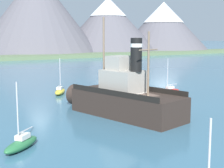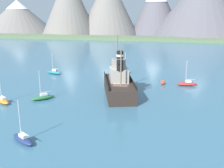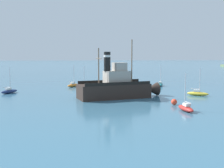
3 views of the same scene
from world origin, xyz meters
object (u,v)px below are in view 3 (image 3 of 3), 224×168
at_px(old_tugboat, 117,87).
at_px(sailboat_navy, 9,91).
at_px(sailboat_teal, 160,84).
at_px(sailboat_red, 186,108).
at_px(sailboat_orange, 73,85).
at_px(mooring_buoy, 174,102).
at_px(sailboat_green, 85,88).
at_px(sailboat_yellow, 198,93).

height_order(old_tugboat, sailboat_navy, old_tugboat).
bearing_deg(sailboat_teal, sailboat_red, -8.65).
xyz_separation_m(sailboat_orange, sailboat_red, (29.15, 15.87, 0.00)).
xyz_separation_m(sailboat_orange, mooring_buoy, (24.57, 15.78, 0.01)).
xyz_separation_m(sailboat_navy, sailboat_green, (-4.19, 14.40, 0.00)).
relative_size(old_tugboat, sailboat_yellow, 3.02).
xyz_separation_m(sailboat_navy, sailboat_yellow, (6.23, 34.52, 0.00)).
bearing_deg(old_tugboat, sailboat_red, 32.49).
height_order(sailboat_yellow, sailboat_teal, same).
bearing_deg(sailboat_orange, sailboat_red, 28.57).
height_order(old_tugboat, mooring_buoy, old_tugboat).
relative_size(old_tugboat, sailboat_green, 3.02).
xyz_separation_m(sailboat_navy, sailboat_teal, (-9.42, 31.91, 0.00)).
distance_m(old_tugboat, sailboat_teal, 20.76).
height_order(sailboat_red, mooring_buoy, sailboat_red).
xyz_separation_m(old_tugboat, mooring_buoy, (7.44, 7.56, -1.40)).
height_order(old_tugboat, sailboat_teal, old_tugboat).
xyz_separation_m(sailboat_navy, sailboat_orange, (-9.71, 11.65, 0.00)).
relative_size(sailboat_yellow, mooring_buoy, 5.65).
bearing_deg(sailboat_green, sailboat_teal, 106.64).
xyz_separation_m(sailboat_yellow, mooring_buoy, (8.64, -7.10, 0.01)).
distance_m(sailboat_orange, sailboat_teal, 20.27).
bearing_deg(sailboat_yellow, sailboat_red, -27.91).
distance_m(sailboat_yellow, mooring_buoy, 11.18).
distance_m(sailboat_green, sailboat_orange, 6.17).
bearing_deg(old_tugboat, sailboat_orange, -154.38).
xyz_separation_m(sailboat_orange, sailboat_teal, (0.28, 20.27, 0.00)).
distance_m(sailboat_navy, sailboat_orange, 15.16).
relative_size(sailboat_navy, sailboat_green, 1.00).
xyz_separation_m(old_tugboat, sailboat_yellow, (-1.20, 14.66, -1.40)).
bearing_deg(sailboat_green, sailboat_yellow, 62.63).
height_order(sailboat_green, mooring_buoy, sailboat_green).
bearing_deg(sailboat_orange, sailboat_yellow, 55.14).
distance_m(sailboat_yellow, sailboat_red, 14.96).
height_order(sailboat_green, sailboat_teal, same).
bearing_deg(sailboat_teal, sailboat_navy, -73.55).
bearing_deg(sailboat_yellow, sailboat_green, -117.37).
bearing_deg(sailboat_red, sailboat_green, -150.97).
bearing_deg(sailboat_orange, sailboat_navy, -50.19).
relative_size(sailboat_green, sailboat_teal, 1.00).
xyz_separation_m(sailboat_yellow, sailboat_teal, (-15.65, -2.61, 0.00)).
xyz_separation_m(old_tugboat, sailboat_teal, (-16.85, 12.05, -1.40)).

